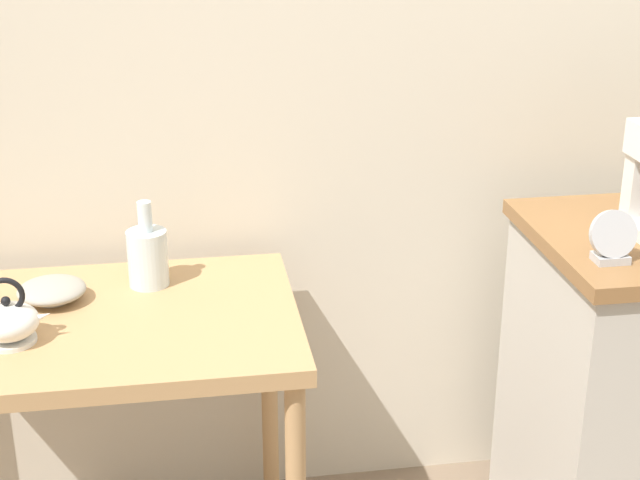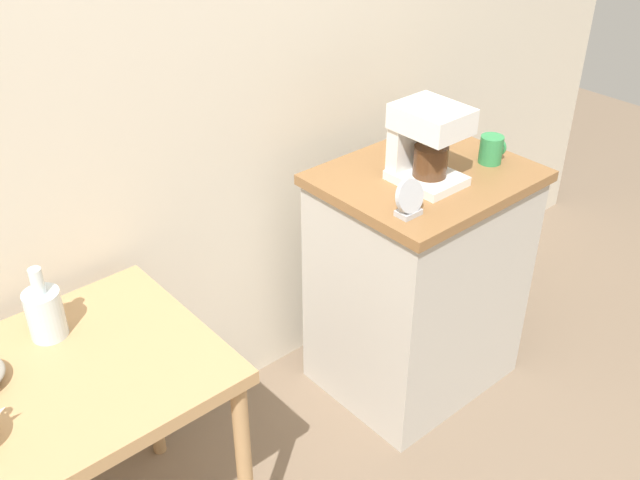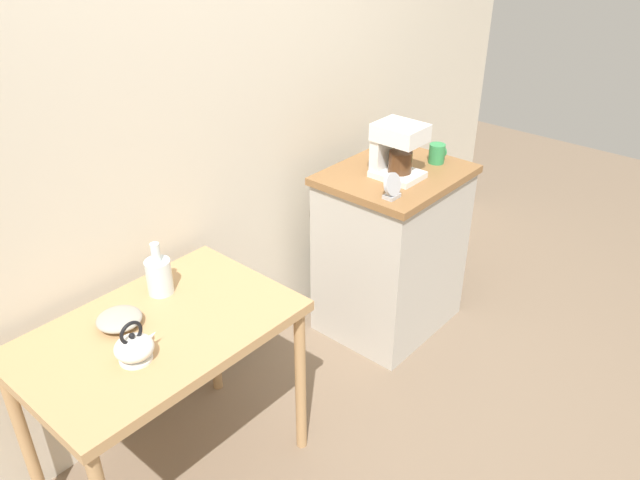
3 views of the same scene
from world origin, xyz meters
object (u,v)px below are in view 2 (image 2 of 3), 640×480
glass_carafe_vase (45,312)px  table_clock (409,200)px  coffee_maker (425,140)px  mug_small_cream (422,133)px  mug_tall_green (491,149)px

glass_carafe_vase → table_clock: bearing=-19.0°
coffee_maker → table_clock: (-0.20, -0.13, -0.09)m
glass_carafe_vase → table_clock: size_ratio=1.80×
coffee_maker → mug_small_cream: 0.29m
coffee_maker → mug_tall_green: bearing=-13.2°
mug_small_cream → mug_tall_green: size_ratio=0.98×
mug_tall_green → table_clock: (-0.47, -0.07, 0.00)m
coffee_maker → mug_small_cream: coffee_maker is taller
coffee_maker → mug_small_cream: size_ratio=2.79×
table_clock → glass_carafe_vase: bearing=161.0°
coffee_maker → table_clock: size_ratio=2.22×
coffee_maker → mug_tall_green: 0.30m
coffee_maker → table_clock: bearing=-146.9°
glass_carafe_vase → table_clock: table_clock is taller
glass_carafe_vase → table_clock: 1.06m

